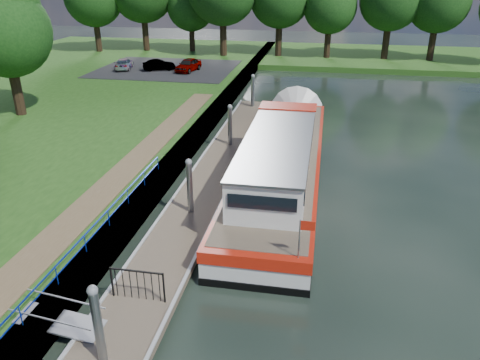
% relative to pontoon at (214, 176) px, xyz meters
% --- Properties ---
extents(ground, '(160.00, 160.00, 0.00)m').
position_rel_pontoon_xyz_m(ground, '(0.00, -13.00, -0.18)').
color(ground, black).
rests_on(ground, ground).
extents(bank_edge, '(1.10, 90.00, 0.78)m').
position_rel_pontoon_xyz_m(bank_edge, '(-2.55, 2.00, 0.20)').
color(bank_edge, '#473D2D').
rests_on(bank_edge, ground).
extents(far_bank, '(60.00, 18.00, 0.60)m').
position_rel_pontoon_xyz_m(far_bank, '(12.00, 39.00, 0.12)').
color(far_bank, '#204814').
rests_on(far_bank, ground).
extents(footpath, '(1.60, 40.00, 0.05)m').
position_rel_pontoon_xyz_m(footpath, '(-4.40, -5.00, 0.62)').
color(footpath, brown).
rests_on(footpath, riverbank).
extents(carpark, '(14.00, 12.00, 0.06)m').
position_rel_pontoon_xyz_m(carpark, '(-11.00, 25.00, 0.62)').
color(carpark, black).
rests_on(carpark, riverbank).
extents(blue_fence, '(0.04, 18.04, 0.72)m').
position_rel_pontoon_xyz_m(blue_fence, '(-2.75, -10.00, 1.13)').
color(blue_fence, '#0C2DBF').
rests_on(blue_fence, riverbank).
extents(pontoon, '(2.50, 30.00, 0.56)m').
position_rel_pontoon_xyz_m(pontoon, '(0.00, 0.00, 0.00)').
color(pontoon, brown).
rests_on(pontoon, ground).
extents(mooring_piles, '(0.30, 27.30, 3.55)m').
position_rel_pontoon_xyz_m(mooring_piles, '(0.00, 0.00, 1.10)').
color(mooring_piles, gray).
rests_on(mooring_piles, ground).
extents(gangway, '(2.58, 1.00, 0.92)m').
position_rel_pontoon_xyz_m(gangway, '(-1.85, -12.50, 0.44)').
color(gangway, '#A5A8AD').
rests_on(gangway, ground).
extents(gate_panel, '(1.85, 0.05, 1.15)m').
position_rel_pontoon_xyz_m(gate_panel, '(-0.00, -10.80, 0.97)').
color(gate_panel, black).
rests_on(gate_panel, ground).
extents(barge, '(4.36, 21.15, 4.78)m').
position_rel_pontoon_xyz_m(barge, '(3.60, 1.19, 0.90)').
color(barge, black).
rests_on(barge, ground).
extents(bank_tree_a, '(6.12, 6.12, 9.72)m').
position_rel_pontoon_xyz_m(bank_tree_a, '(-15.99, 7.08, 6.84)').
color(bank_tree_a, '#332316').
rests_on(bank_tree_a, riverbank).
extents(car_a, '(2.19, 4.02, 1.30)m').
position_rel_pontoon_xyz_m(car_a, '(-8.30, 23.91, 1.30)').
color(car_a, '#999999').
rests_on(car_a, carpark).
extents(car_b, '(3.46, 2.42, 1.08)m').
position_rel_pontoon_xyz_m(car_b, '(-11.41, 23.88, 1.19)').
color(car_b, '#999999').
rests_on(car_b, carpark).
extents(car_c, '(2.29, 3.96, 1.08)m').
position_rel_pontoon_xyz_m(car_c, '(-15.22, 23.87, 1.19)').
color(car_c, '#999999').
rests_on(car_c, carpark).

